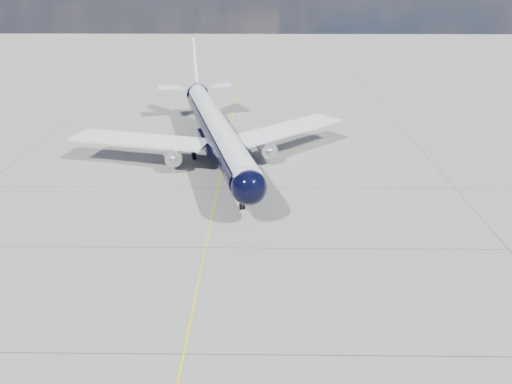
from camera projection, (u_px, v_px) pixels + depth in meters
ground at (221, 173)px, 67.76m from camera, size 320.00×320.00×0.00m
taxiway_centerline at (218, 187)px, 63.19m from camera, size 0.16×160.00×0.01m
main_airliner at (215, 127)px, 71.83m from camera, size 39.88×49.35×14.47m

